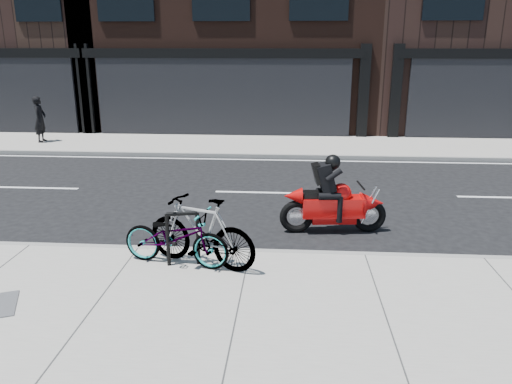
# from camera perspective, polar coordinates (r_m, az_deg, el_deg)

# --- Properties ---
(ground) EXTENTS (120.00, 120.00, 0.00)m
(ground) POSITION_cam_1_polar(r_m,az_deg,el_deg) (10.70, 0.16, -3.18)
(ground) COLOR black
(ground) RESTS_ON ground
(sidewalk_near) EXTENTS (60.00, 6.00, 0.13)m
(sidewalk_near) POSITION_cam_1_polar(r_m,az_deg,el_deg) (6.22, -3.16, -18.45)
(sidewalk_near) COLOR gray
(sidewalk_near) RESTS_ON ground
(sidewalk_far) EXTENTS (60.00, 3.50, 0.13)m
(sidewalk_far) POSITION_cam_1_polar(r_m,az_deg,el_deg) (18.16, 1.84, 5.36)
(sidewalk_far) COLOR gray
(sidewalk_far) RESTS_ON ground
(bike_rack) EXTENTS (0.54, 0.16, 0.91)m
(bike_rack) POSITION_cam_1_polar(r_m,az_deg,el_deg) (8.19, -8.37, -4.76)
(bike_rack) COLOR black
(bike_rack) RESTS_ON sidewalk_near
(bicycle_front) EXTENTS (1.92, 1.01, 0.96)m
(bicycle_front) POSITION_cam_1_polar(r_m,az_deg,el_deg) (8.24, -9.14, -5.10)
(bicycle_front) COLOR gray
(bicycle_front) RESTS_ON sidewalk_near
(bicycle_rear) EXTENTS (2.02, 1.22, 1.17)m
(bicycle_rear) POSITION_cam_1_polar(r_m,az_deg,el_deg) (8.12, -6.30, -4.51)
(bicycle_rear) COLOR gray
(bicycle_rear) RESTS_ON sidewalk_near
(motorcycle) EXTENTS (2.13, 0.58, 1.59)m
(motorcycle) POSITION_cam_1_polar(r_m,az_deg,el_deg) (9.96, 9.37, -1.02)
(motorcycle) COLOR black
(motorcycle) RESTS_ON ground
(pedestrian) EXTENTS (0.44, 0.63, 1.66)m
(pedestrian) POSITION_cam_1_polar(r_m,az_deg,el_deg) (19.95, -23.46, 7.63)
(pedestrian) COLOR black
(pedestrian) RESTS_ON sidewalk_far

